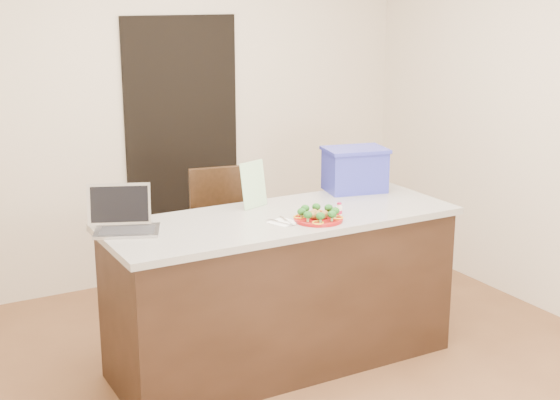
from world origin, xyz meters
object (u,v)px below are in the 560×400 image
plate (318,219)px  yogurt_bottle (339,210)px  napkin (283,222)px  blue_box (355,169)px  chair (232,236)px  laptop (123,218)px  island (282,290)px

plate → yogurt_bottle: bearing=8.7°
plate → napkin: plate is taller
blue_box → chair: 0.93m
napkin → chair: 0.91m
yogurt_bottle → chair: chair is taller
yogurt_bottle → napkin: bearing=174.1°
chair → blue_box: bearing=-22.1°
laptop → island: bearing=11.8°
yogurt_bottle → chair: bearing=106.8°
island → chair: chair is taller
plate → laptop: size_ratio=0.68×
chair → laptop: bearing=-138.2°
island → yogurt_bottle: yogurt_bottle is taller
plate → laptop: 1.07m
island → yogurt_bottle: 0.59m
yogurt_bottle → blue_box: size_ratio=0.18×
yogurt_bottle → chair: 0.99m
laptop → yogurt_bottle: bearing=6.7°
island → plate: size_ratio=7.41×
plate → yogurt_bottle: (0.16, 0.02, 0.02)m
plate → blue_box: bearing=39.6°
napkin → chair: (0.08, 0.84, -0.33)m
blue_box → chair: bearing=159.4°
plate → chair: 0.97m
blue_box → napkin: bearing=-139.4°
plate → blue_box: size_ratio=0.63×
yogurt_bottle → laptop: laptop is taller
napkin → blue_box: size_ratio=0.31×
yogurt_bottle → island: bearing=149.7°
laptop → chair: (0.90, 0.54, -0.39)m
napkin → yogurt_bottle: size_ratio=1.73×
chair → yogurt_bottle: bearing=-62.4°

